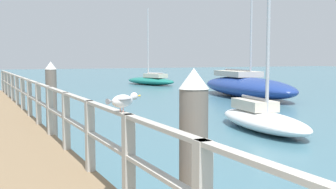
{
  "coord_description": "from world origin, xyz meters",
  "views": [
    {
      "loc": [
        -0.2,
        -0.31,
        2.09
      ],
      "look_at": [
        4.31,
        9.2,
        1.17
      ],
      "focal_mm": 45.45,
      "sensor_mm": 36.0,
      "label": 1
    }
  ],
  "objects_px": {
    "dock_piling_far": "(51,100)",
    "boat_0": "(246,86)",
    "seagull_foreground": "(123,100)",
    "boat_5": "(262,118)",
    "dock_piling_near": "(193,169)",
    "boat_2": "(151,80)"
  },
  "relations": [
    {
      "from": "dock_piling_near",
      "to": "dock_piling_far",
      "type": "height_order",
      "value": "same"
    },
    {
      "from": "seagull_foreground",
      "to": "boat_0",
      "type": "xyz_separation_m",
      "value": [
        11.77,
        13.98,
        -1.02
      ]
    },
    {
      "from": "boat_5",
      "to": "dock_piling_near",
      "type": "bearing_deg",
      "value": 56.76
    },
    {
      "from": "dock_piling_near",
      "to": "dock_piling_far",
      "type": "xyz_separation_m",
      "value": [
        0.0,
        7.62,
        0.0
      ]
    },
    {
      "from": "dock_piling_near",
      "to": "boat_2",
      "type": "xyz_separation_m",
      "value": [
        10.86,
        26.57,
        -0.64
      ]
    },
    {
      "from": "dock_piling_near",
      "to": "boat_0",
      "type": "xyz_separation_m",
      "value": [
        11.39,
        14.96,
        -0.42
      ]
    },
    {
      "from": "dock_piling_near",
      "to": "dock_piling_far",
      "type": "distance_m",
      "value": 7.62
    },
    {
      "from": "seagull_foreground",
      "to": "dock_piling_near",
      "type": "bearing_deg",
      "value": 1.02
    },
    {
      "from": "dock_piling_near",
      "to": "dock_piling_far",
      "type": "bearing_deg",
      "value": 90.0
    },
    {
      "from": "dock_piling_far",
      "to": "boat_0",
      "type": "xyz_separation_m",
      "value": [
        11.39,
        7.34,
        -0.42
      ]
    },
    {
      "from": "boat_2",
      "to": "seagull_foreground",
      "type": "bearing_deg",
      "value": -130.77
    },
    {
      "from": "dock_piling_near",
      "to": "seagull_foreground",
      "type": "distance_m",
      "value": 1.21
    },
    {
      "from": "dock_piling_near",
      "to": "boat_2",
      "type": "height_order",
      "value": "boat_2"
    },
    {
      "from": "dock_piling_far",
      "to": "seagull_foreground",
      "type": "distance_m",
      "value": 6.67
    },
    {
      "from": "boat_2",
      "to": "boat_5",
      "type": "bearing_deg",
      "value": -121.33
    },
    {
      "from": "boat_2",
      "to": "boat_0",
      "type": "bearing_deg",
      "value": -104.42
    },
    {
      "from": "seagull_foreground",
      "to": "boat_5",
      "type": "distance_m",
      "value": 8.14
    },
    {
      "from": "dock_piling_far",
      "to": "boat_0",
      "type": "relative_size",
      "value": 0.2
    },
    {
      "from": "dock_piling_near",
      "to": "boat_5",
      "type": "xyz_separation_m",
      "value": [
        5.7,
        6.26,
        -0.65
      ]
    },
    {
      "from": "seagull_foreground",
      "to": "boat_5",
      "type": "xyz_separation_m",
      "value": [
        6.07,
        5.27,
        -1.26
      ]
    },
    {
      "from": "dock_piling_far",
      "to": "boat_0",
      "type": "distance_m",
      "value": 13.56
    },
    {
      "from": "dock_piling_far",
      "to": "boat_5",
      "type": "relative_size",
      "value": 0.37
    }
  ]
}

